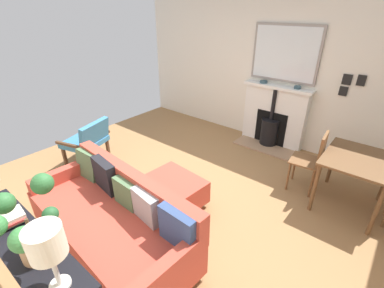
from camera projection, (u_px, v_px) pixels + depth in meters
The scene contains 16 objects.
ground_plane at pixel (174, 198), 3.77m from camera, with size 5.30×5.74×0.01m, color olive.
wall_left at pixel (268, 70), 4.96m from camera, with size 0.12×5.74×2.70m, color silver.
fireplace at pixel (273, 119), 5.05m from camera, with size 0.61×1.25×1.15m.
mirror_over_mantel at pixel (285, 54), 4.58m from camera, with size 0.04×1.18×0.95m.
mantel_bowl_near at pixel (264, 82), 4.91m from camera, with size 0.14×0.14×0.04m.
mantel_bowl_far at pixel (297, 87), 4.56m from camera, with size 0.11×0.11×0.05m.
sofa at pixel (113, 219), 2.87m from camera, with size 0.99×2.12×0.84m.
ottoman at pixel (175, 189), 3.55m from camera, with size 0.62×0.80×0.40m.
armchair_accent at pixel (88, 139), 4.40m from camera, with size 0.80×0.75×0.79m.
console_table at pixel (25, 247), 2.18m from camera, with size 0.35×1.68×0.75m.
table_lamp_far_end at pixel (46, 244), 1.61m from camera, with size 0.23×0.23×0.51m.
potted_plant at pixel (27, 226), 1.85m from camera, with size 0.51×0.45×0.60m.
book_stack at pixel (8, 219), 2.28m from camera, with size 0.26×0.23×0.08m.
dining_table at pixel (357, 165), 3.35m from camera, with size 0.92×0.78×0.74m.
dining_chair_near_fireplace at pixel (313, 158), 3.69m from camera, with size 0.43×0.43×0.92m.
photo_gallery_row at pixel (350, 83), 4.13m from camera, with size 0.02×0.32×0.36m.
Camera 1 is at (2.15, 2.10, 2.41)m, focal length 24.97 mm.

